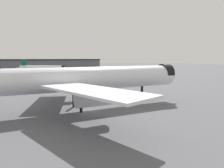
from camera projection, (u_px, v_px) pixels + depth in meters
ground at (91, 111)px, 52.62m from camera, size 900.00×900.00×0.00m
airliner_near_gate at (85, 79)px, 54.20m from camera, size 63.08×56.75×18.04m
airliner_far_taxiway at (42, 68)px, 164.69m from camera, size 34.62×34.82×12.54m
terminal_building at (28, 64)px, 239.54m from camera, size 190.70×40.48×19.31m
baggage_cart_trailing at (76, 86)px, 91.35m from camera, size 1.98×2.43×1.82m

